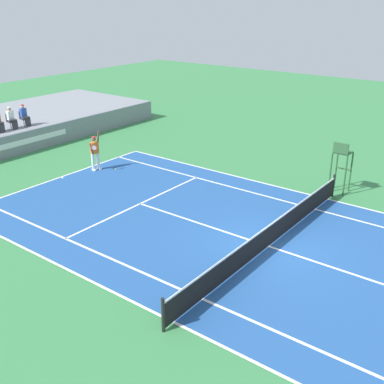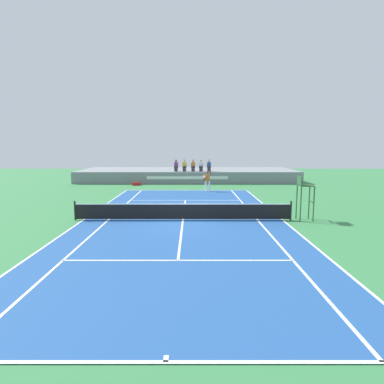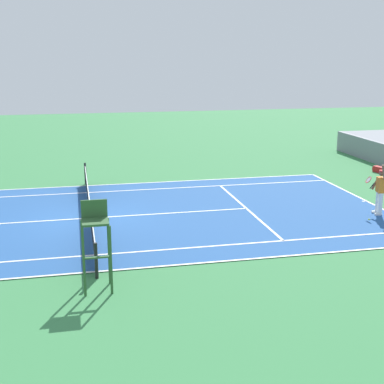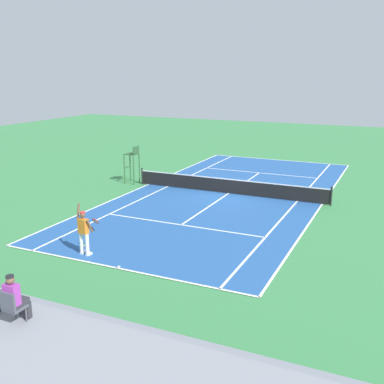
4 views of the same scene
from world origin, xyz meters
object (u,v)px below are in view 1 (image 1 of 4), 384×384
at_px(tennis_ball, 115,169).
at_px(umpire_chair, 342,160).
at_px(spectator_seated_3, 11,118).
at_px(tennis_player, 95,152).
at_px(spectator_seated_4, 24,116).

bearing_deg(tennis_ball, umpire_chair, -68.76).
relative_size(tennis_ball, umpire_chair, 0.03).
xyz_separation_m(spectator_seated_3, umpire_chair, (5.15, -17.92, -0.33)).
relative_size(tennis_player, tennis_ball, 30.63).
height_order(tennis_player, tennis_ball, tennis_player).
distance_m(spectator_seated_3, umpire_chair, 18.65).
bearing_deg(spectator_seated_4, tennis_player, -94.16).
bearing_deg(tennis_ball, spectator_seated_3, 98.14).
relative_size(spectator_seated_3, umpire_chair, 0.52).
xyz_separation_m(spectator_seated_3, spectator_seated_4, (0.88, 0.00, 0.00)).
bearing_deg(umpire_chair, spectator_seated_4, 103.41).
bearing_deg(umpire_chair, tennis_player, 112.81).
relative_size(spectator_seated_4, tennis_player, 0.61).
height_order(spectator_seated_3, tennis_player, spectator_seated_3).
distance_m(spectator_seated_3, tennis_ball, 7.68).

